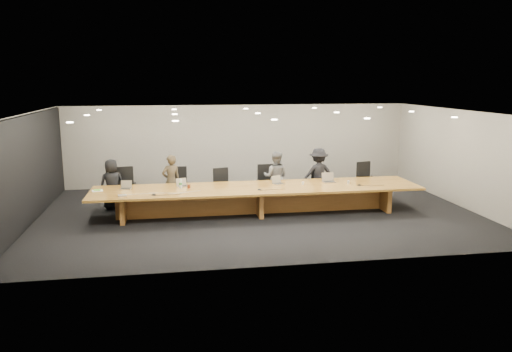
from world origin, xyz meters
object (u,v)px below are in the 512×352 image
at_px(chair_mid_right, 267,183).
at_px(person_c, 276,177).
at_px(conference_table, 258,195).
at_px(laptop_a, 125,185).
at_px(laptop_e, 329,178).
at_px(paper_cup_near, 303,183).
at_px(chair_far_left, 126,187).
at_px(laptop_b, 182,182).
at_px(chair_mid_left, 223,186).
at_px(mic_center, 259,189).
at_px(mic_left, 154,194).
at_px(chair_left, 179,186).
at_px(chair_far_right, 367,180).
at_px(laptop_d, 279,180).
at_px(paper_cup_far, 348,182).
at_px(person_b, 171,181).
at_px(water_bottle, 181,184).
at_px(av_box, 122,196).
at_px(mic_right, 359,185).
at_px(amber_mug, 189,186).
at_px(person_d, 318,174).
at_px(chair_right, 320,184).
at_px(person_a, 112,184).

relative_size(chair_mid_right, person_c, 0.73).
bearing_deg(conference_table, chair_mid_right, 68.63).
height_order(laptop_a, laptop_e, laptop_e).
distance_m(laptop_a, paper_cup_near, 4.88).
relative_size(chair_far_left, laptop_b, 4.09).
relative_size(chair_mid_left, paper_cup_near, 13.97).
bearing_deg(chair_mid_left, paper_cup_near, -37.05).
xyz_separation_m(chair_mid_right, mic_center, (-0.53, -1.69, 0.19)).
relative_size(chair_mid_left, mic_left, 8.12).
bearing_deg(laptop_e, chair_left, 165.69).
distance_m(chair_far_right, laptop_e, 1.82).
height_order(conference_table, laptop_d, laptop_d).
height_order(paper_cup_near, paper_cup_far, paper_cup_far).
height_order(conference_table, chair_left, chair_left).
distance_m(laptop_b, laptop_d, 2.69).
relative_size(conference_table, chair_left, 7.84).
height_order(person_b, water_bottle, person_b).
bearing_deg(mic_left, person_c, 25.88).
height_order(chair_left, av_box, chair_left).
relative_size(chair_mid_left, person_c, 0.70).
bearing_deg(mic_right, amber_mug, 174.80).
bearing_deg(laptop_e, paper_cup_near, -168.04).
bearing_deg(chair_left, person_d, 2.19).
xyz_separation_m(chair_right, paper_cup_near, (-0.87, -1.16, 0.29)).
distance_m(chair_left, person_c, 2.90).
relative_size(paper_cup_far, mic_center, 0.70).
distance_m(person_c, laptop_d, 0.91).
bearing_deg(mic_center, av_box, -177.48).
bearing_deg(person_a, paper_cup_far, 148.46).
distance_m(chair_far_left, water_bottle, 1.95).
bearing_deg(mic_center, conference_table, 86.93).
bearing_deg(laptop_d, mic_left, 168.81).
distance_m(person_a, laptop_d, 4.76).
distance_m(chair_mid_right, person_a, 4.54).
relative_size(laptop_d, water_bottle, 1.21).
xyz_separation_m(chair_mid_left, laptop_b, (-1.19, -0.78, 0.32)).
relative_size(chair_mid_right, laptop_e, 3.23).
distance_m(paper_cup_near, paper_cup_far, 1.31).
height_order(chair_left, person_c, person_c).
bearing_deg(laptop_a, laptop_d, 7.30).
distance_m(chair_mid_left, laptop_b, 1.46).
xyz_separation_m(chair_far_right, av_box, (-7.25, -1.74, 0.19)).
bearing_deg(person_c, water_bottle, 40.49).
bearing_deg(chair_right, chair_far_left, 164.62).
height_order(chair_far_left, laptop_b, chair_far_left).
height_order(chair_far_left, paper_cup_far, chair_far_left).
relative_size(chair_left, laptop_d, 3.81).
height_order(person_d, paper_cup_near, person_d).
relative_size(conference_table, chair_far_left, 7.59).
xyz_separation_m(conference_table, chair_left, (-2.14, 1.30, 0.05)).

